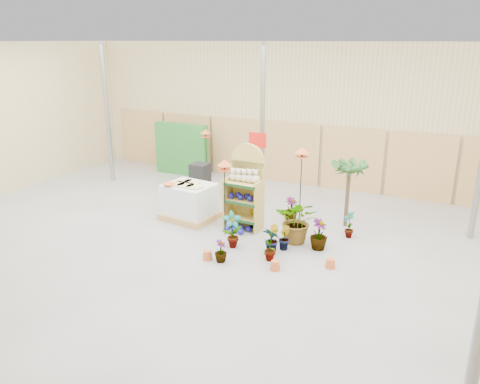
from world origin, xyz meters
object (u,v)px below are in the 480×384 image
Objects in this scene: pallet_stack at (190,202)px; bird_table_front at (224,165)px; potted_plant_2 at (298,221)px; display_shelf at (246,190)px.

bird_table_front is (1.34, -0.53, 1.28)m from pallet_stack.
potted_plant_2 is (3.07, -0.17, 0.06)m from pallet_stack.
display_shelf is at bearing 11.72° from pallet_stack.
pallet_stack is (-1.58, -0.15, -0.50)m from display_shelf.
pallet_stack is at bearing -172.49° from display_shelf.
display_shelf reaches higher than potted_plant_2.
bird_table_front is at bearing -107.30° from display_shelf.
bird_table_front reaches higher than potted_plant_2.
potted_plant_2 is (1.49, -0.32, -0.44)m from display_shelf.
display_shelf is 1.14× the size of bird_table_front.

